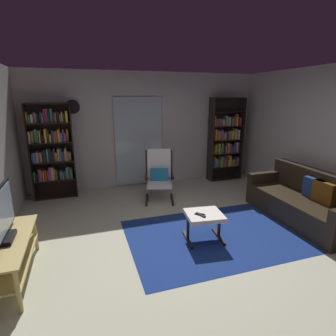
% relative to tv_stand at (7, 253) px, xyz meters
% --- Properties ---
extents(ground_plane, '(7.02, 7.02, 0.00)m').
position_rel_tv_stand_xyz_m(ground_plane, '(2.38, 0.08, -0.33)').
color(ground_plane, beige).
extents(wall_back, '(5.60, 0.06, 2.60)m').
position_rel_tv_stand_xyz_m(wall_back, '(2.38, 2.98, 0.97)').
color(wall_back, beige).
rests_on(wall_back, ground).
extents(glass_door_panel, '(1.10, 0.01, 2.00)m').
position_rel_tv_stand_xyz_m(glass_door_panel, '(2.18, 2.91, 0.72)').
color(glass_door_panel, silver).
extents(area_rug, '(2.63, 1.83, 0.01)m').
position_rel_tv_stand_xyz_m(area_rug, '(2.75, 0.16, -0.33)').
color(area_rug, navy).
rests_on(area_rug, ground).
extents(tv_stand, '(0.51, 1.28, 0.50)m').
position_rel_tv_stand_xyz_m(tv_stand, '(0.00, 0.00, 0.00)').
color(tv_stand, tan).
rests_on(tv_stand, ground).
extents(television, '(0.20, 0.97, 0.59)m').
position_rel_tv_stand_xyz_m(television, '(0.00, -0.00, 0.45)').
color(television, black).
rests_on(television, tv_stand).
extents(bookshelf_near_tv, '(0.84, 0.30, 1.94)m').
position_rel_tv_stand_xyz_m(bookshelf_near_tv, '(0.32, 2.69, 0.70)').
color(bookshelf_near_tv, black).
rests_on(bookshelf_near_tv, ground).
extents(bookshelf_near_sofa, '(0.84, 0.30, 2.04)m').
position_rel_tv_stand_xyz_m(bookshelf_near_sofa, '(4.33, 2.74, 0.65)').
color(bookshelf_near_sofa, black).
rests_on(bookshelf_near_sofa, ground).
extents(leather_sofa, '(0.80, 1.99, 0.84)m').
position_rel_tv_stand_xyz_m(leather_sofa, '(4.45, 0.21, -0.03)').
color(leather_sofa, black).
rests_on(leather_sofa, ground).
extents(lounge_armchair, '(0.71, 0.78, 1.02)m').
position_rel_tv_stand_xyz_m(lounge_armchair, '(2.36, 1.90, 0.20)').
color(lounge_armchair, black).
rests_on(lounge_armchair, ground).
extents(ottoman, '(0.57, 0.54, 0.42)m').
position_rel_tv_stand_xyz_m(ottoman, '(2.53, 0.12, 0.01)').
color(ottoman, white).
rests_on(ottoman, ground).
extents(tv_remote, '(0.09, 0.15, 0.02)m').
position_rel_tv_stand_xyz_m(tv_remote, '(2.45, 0.05, 0.09)').
color(tv_remote, black).
rests_on(tv_remote, ottoman).
extents(cell_phone, '(0.15, 0.15, 0.01)m').
position_rel_tv_stand_xyz_m(cell_phone, '(2.45, 0.10, 0.09)').
color(cell_phone, black).
rests_on(cell_phone, ottoman).
extents(wall_clock, '(0.29, 0.03, 0.29)m').
position_rel_tv_stand_xyz_m(wall_clock, '(0.80, 2.90, 1.52)').
color(wall_clock, silver).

